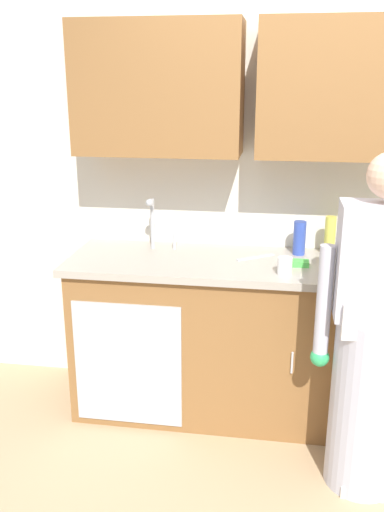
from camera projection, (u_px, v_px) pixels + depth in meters
name	position (u px, v px, depth m)	size (l,w,h in m)	color
ground_plane	(344.00, 500.00, 2.65)	(9.00, 9.00, 0.00)	tan
kitchen_wall_with_uppers	(323.00, 158.00, 3.16)	(4.80, 0.44, 2.70)	silver
counter_cabinet	(241.00, 341.00, 3.25)	(1.90, 0.62, 0.90)	brown
countertop	(244.00, 264.00, 3.11)	(1.96, 0.66, 0.04)	#A8A093
sink	(154.00, 258.00, 3.19)	(0.50, 0.36, 0.35)	#B7BABF
person_at_sink	(372.00, 355.00, 2.57)	(0.55, 0.34, 1.62)	white
bottle_water_short	(299.00, 238.00, 3.18)	(0.07, 0.07, 0.19)	#334CB2
bottle_cleaner_spray	(330.00, 236.00, 3.16)	(0.06, 0.06, 0.23)	#D8D14C
bottle_soap	(351.00, 239.00, 3.16)	(0.08, 0.08, 0.20)	#D8D14C
cup_by_sink	(285.00, 266.00, 2.87)	(0.08, 0.08, 0.09)	white
knife_on_counter	(255.00, 257.00, 3.15)	(0.24, 0.02, 0.01)	silver
sponge	(299.00, 263.00, 3.01)	(0.11, 0.07, 0.03)	#4CBF4C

